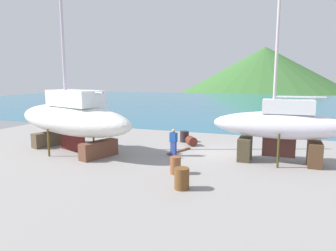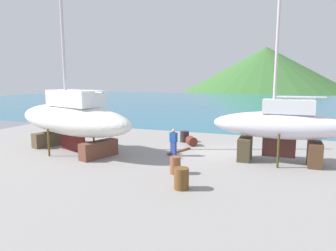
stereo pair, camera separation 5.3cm
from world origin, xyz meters
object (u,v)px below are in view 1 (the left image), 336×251
Objects in this scene: barrel_tipped_left at (184,137)px; barrel_by_slipway at (182,178)px; worker at (173,142)px; barrel_rust_far at (175,165)px; barrel_rust_mid at (191,141)px; sailboat_far_slipway at (280,126)px; sailboat_mid_port at (72,118)px.

barrel_by_slipway is at bearing -73.59° from barrel_tipped_left.
worker is 2.11× the size of barrel_tipped_left.
barrel_by_slipway is (0.94, -1.93, 0.03)m from barrel_rust_far.
worker reaches higher than barrel_rust_far.
sailboat_far_slipway is at bearing -24.08° from barrel_rust_mid.
worker reaches higher than barrel_by_slipway.
worker is at bearing -94.13° from barrel_rust_mid.
sailboat_mid_port reaches higher than sailboat_far_slipway.
barrel_tipped_left is at bearing 26.82° from worker.
sailboat_mid_port is 8.24m from barrel_rust_far.
sailboat_far_slipway reaches higher than barrel_rust_mid.
sailboat_mid_port reaches higher than barrel_rust_far.
barrel_rust_far is 0.94× the size of barrel_by_slipway.
barrel_by_slipway is (-3.86, -5.82, -1.64)m from sailboat_far_slipway.
barrel_by_slipway is (8.69, -4.14, -1.70)m from sailboat_mid_port.
barrel_rust_far is at bearing -81.12° from barrel_rust_mid.
sailboat_mid_port is at bearing 164.12° from barrel_rust_far.
barrel_rust_far is at bearing -76.19° from barrel_tipped_left.
worker is at bearing 112.66° from barrel_by_slipway.
barrel_tipped_left is (-0.84, 1.05, 0.08)m from barrel_rust_mid.
barrel_rust_far is (1.24, -3.29, -0.43)m from worker.
sailboat_far_slipway is 14.10× the size of barrel_rust_far.
barrel_tipped_left is (-2.79, 9.47, -0.07)m from barrel_by_slipway.
sailboat_far_slipway reaches higher than worker.
sailboat_mid_port is at bearing 118.16° from worker.
barrel_by_slipway is at bearing 172.53° from sailboat_mid_port.
worker is 3.25m from barrel_rust_mid.
barrel_rust_far is at bearing 115.87° from barrel_by_slipway.
sailboat_mid_port is at bearing 154.53° from barrel_by_slipway.
sailboat_mid_port is 8.15m from barrel_tipped_left.
worker is at bearing 110.71° from barrel_rust_far.
barrel_tipped_left is at bearing -28.15° from sailboat_far_slipway.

